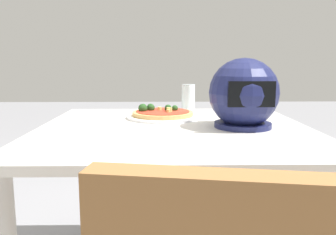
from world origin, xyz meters
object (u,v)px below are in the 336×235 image
Objects in this scene: pizza at (162,113)px; drinking_glass at (188,97)px; dining_table at (174,145)px; motorcycle_helmet at (244,94)px.

drinking_glass is (-0.14, -0.24, 0.04)m from pizza.
pizza is (0.05, -0.22, 0.10)m from dining_table.
pizza is at bearing -36.46° from motorcycle_helmet.
dining_table is at bearing 78.94° from drinking_glass.
motorcycle_helmet reaches higher than dining_table.
dining_table is 3.94× the size of motorcycle_helmet.
motorcycle_helmet is at bearing 110.67° from drinking_glass.
dining_table is 0.25m from pizza.
drinking_glass is (0.18, -0.48, -0.06)m from motorcycle_helmet.
motorcycle_helmet is at bearing 176.41° from dining_table.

